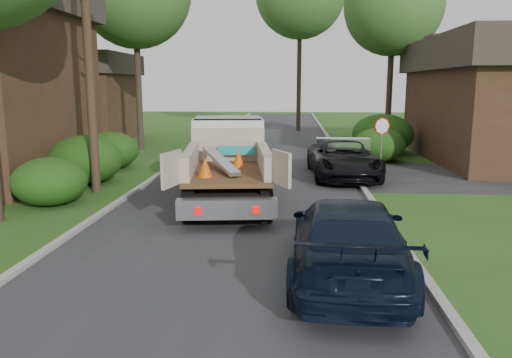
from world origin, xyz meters
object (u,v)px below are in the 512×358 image
object	(u,v)px
utility_pole	(88,43)
black_pickup	(343,159)
stop_sign	(382,134)
navy_suv	(348,239)
house_left_far	(76,96)
tree_right_far	(393,6)
flatbed_truck	(228,155)

from	to	relation	value
utility_pole	black_pickup	xyz separation A→B (m)	(9.08, 3.57, -4.39)
stop_sign	navy_suv	xyz separation A→B (m)	(-2.60, -11.50, -0.98)
stop_sign	house_left_far	distance (m)	22.81
utility_pole	navy_suv	world-z (taller)	utility_pole
utility_pole	black_pickup	bearing A→B (deg)	21.49
tree_right_far	flatbed_truck	xyz separation A→B (m)	(-8.20, -15.29, -7.04)
utility_pole	house_left_far	world-z (taller)	utility_pole
black_pickup	flatbed_truck	bearing A→B (deg)	-141.18
black_pickup	tree_right_far	bearing A→B (deg)	68.21
utility_pole	navy_suv	bearing A→B (deg)	-42.80
flatbed_truck	tree_right_far	bearing A→B (deg)	55.04
stop_sign	black_pickup	bearing A→B (deg)	-164.49
utility_pole	black_pickup	distance (m)	10.70
tree_right_far	utility_pole	bearing A→B (deg)	-130.84
tree_right_far	navy_suv	xyz separation A→B (m)	(-4.90, -22.50, -7.68)
stop_sign	navy_suv	size ratio (longest dim) A/B	0.45
stop_sign	tree_right_far	world-z (taller)	tree_right_far
utility_pole	navy_suv	distance (m)	11.85
black_pickup	stop_sign	bearing A→B (deg)	12.54
flatbed_truck	black_pickup	bearing A→B (deg)	35.04
stop_sign	tree_right_far	distance (m)	13.08
house_left_far	flatbed_truck	xyz separation A→B (m)	(12.80, -17.29, -1.62)
black_pickup	navy_suv	xyz separation A→B (m)	(-1.00, -11.06, 0.02)
stop_sign	black_pickup	distance (m)	1.94
black_pickup	utility_pole	bearing A→B (deg)	-161.48
flatbed_truck	black_pickup	world-z (taller)	flatbed_truck
house_left_far	black_pickup	distance (m)	21.87
stop_sign	tree_right_far	xyz separation A→B (m)	(2.30, 11.00, 6.70)
flatbed_truck	stop_sign	bearing A→B (deg)	29.25
stop_sign	house_left_far	size ratio (longest dim) A/B	0.33
black_pickup	house_left_far	bearing A→B (deg)	138.85
stop_sign	utility_pole	bearing A→B (deg)	-159.38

